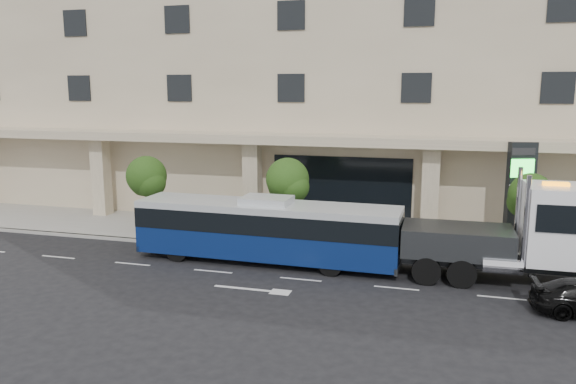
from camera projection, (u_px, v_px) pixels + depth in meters
name	position (u px, v px, depth m)	size (l,w,h in m)	color
ground	(309.00, 269.00, 25.15)	(120.00, 120.00, 0.00)	black
sidewalk	(331.00, 239.00, 29.88)	(120.00, 6.00, 0.15)	gray
curb	(319.00, 255.00, 27.03)	(120.00, 0.30, 0.15)	gray
convention_center	(363.00, 59.00, 37.97)	(60.00, 17.60, 20.00)	tan
tree_left	(147.00, 179.00, 30.62)	(2.27, 2.20, 4.22)	#422B19
tree_mid	(288.00, 183.00, 28.49)	(2.28, 2.20, 4.38)	#422B19
tree_right	(531.00, 198.00, 25.50)	(2.10, 2.00, 4.04)	#422B19
city_bus	(267.00, 229.00, 25.83)	(12.27, 2.81, 3.10)	black
tow_truck	(527.00, 239.00, 22.84)	(10.32, 2.70, 4.71)	#2D3033
signage_pylon	(520.00, 195.00, 27.29)	(1.39, 0.91, 5.30)	black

